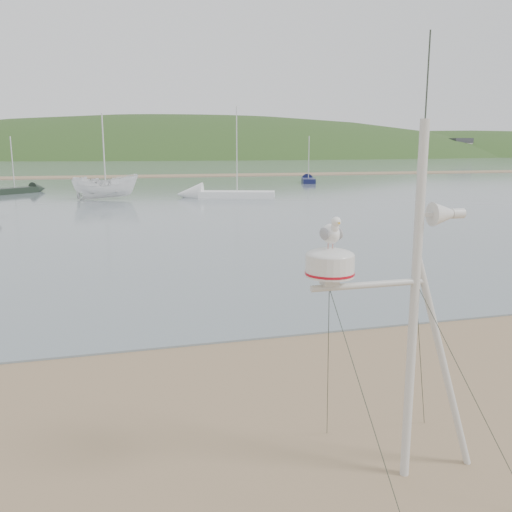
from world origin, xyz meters
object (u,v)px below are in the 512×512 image
object	(u,v)px
boat_white	(105,167)
sailboat_dark_mid	(26,190)
mast_rig	(407,382)
sailboat_white_near	(210,194)
sailboat_blue_far	(308,180)

from	to	relation	value
boat_white	sailboat_dark_mid	distance (m)	10.92
boat_white	mast_rig	bearing A→B (deg)	-173.99
boat_white	sailboat_white_near	bearing A→B (deg)	-93.57
sailboat_white_near	sailboat_blue_far	bearing A→B (deg)	48.93
mast_rig	boat_white	distance (m)	37.41
sailboat_blue_far	sailboat_dark_mid	bearing A→B (deg)	-165.51
boat_white	sailboat_dark_mid	xyz separation A→B (m)	(-6.65, 8.38, -2.16)
mast_rig	sailboat_blue_far	size ratio (longest dim) A/B	0.89
boat_white	sailboat_dark_mid	bearing A→B (deg)	39.52
sailboat_white_near	sailboat_dark_mid	xyz separation A→B (m)	(-14.47, 9.02, 0.00)
mast_rig	sailboat_white_near	distance (m)	36.91
boat_white	sailboat_blue_far	xyz separation A→B (m)	(22.17, 15.83, -2.16)
boat_white	sailboat_blue_far	world-z (taller)	sailboat_blue_far
sailboat_white_near	sailboat_dark_mid	bearing A→B (deg)	148.08
boat_white	sailboat_white_near	distance (m)	8.14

